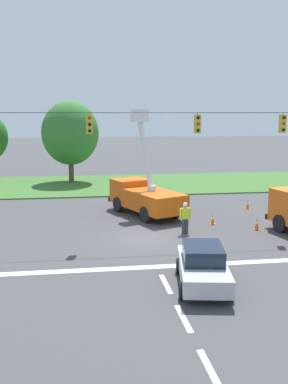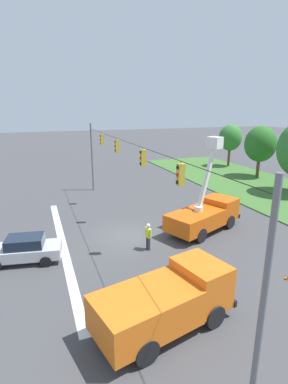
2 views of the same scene
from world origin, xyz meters
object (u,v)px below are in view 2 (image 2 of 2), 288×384
at_px(road_worker, 148,235).
at_px(tree_far_west, 230,138).
at_px(utility_truck_support_near, 167,300).
at_px(traffic_cone_mid_left, 191,255).
at_px(traffic_cone_foreground_left, 183,278).
at_px(tree_west, 260,144).
at_px(sedan_silver, 24,249).
at_px(utility_truck_bucket_lift, 205,213).

bearing_deg(road_worker, tree_far_west, 135.26).
relative_size(utility_truck_support_near, traffic_cone_mid_left, 10.29).
distance_m(utility_truck_support_near, road_worker, 7.03).
distance_m(tree_far_west, traffic_cone_foreground_left, 33.75).
relative_size(tree_west, utility_truck_support_near, 1.04).
bearing_deg(sedan_silver, traffic_cone_mid_left, 70.85).
bearing_deg(sedan_silver, tree_west, 115.22).
bearing_deg(tree_far_west, utility_truck_bucket_lift, -39.17).
height_order(road_worker, traffic_cone_foreground_left, road_worker).
xyz_separation_m(utility_truck_bucket_lift, road_worker, (1.50, -5.03, -0.32)).
relative_size(utility_truck_bucket_lift, traffic_cone_foreground_left, 9.99).
distance_m(sedan_silver, traffic_cone_mid_left, 9.83).
relative_size(tree_west, traffic_cone_foreground_left, 9.64).
bearing_deg(utility_truck_bucket_lift, tree_far_west, 140.83).
relative_size(tree_far_west, traffic_cone_mid_left, 10.27).
relative_size(tree_far_west, sedan_silver, 1.39).
height_order(tree_far_west, sedan_silver, tree_far_west).
distance_m(utility_truck_bucket_lift, road_worker, 5.26).
bearing_deg(utility_truck_support_near, traffic_cone_mid_left, 141.57).
distance_m(utility_truck_bucket_lift, sedan_silver, 12.44).
bearing_deg(tree_west, utility_truck_bucket_lift, -50.72).
xyz_separation_m(tree_west, utility_truck_bucket_lift, (12.80, -15.65, -2.97)).
xyz_separation_m(tree_west, utility_truck_support_near, (21.09, -22.48, -3.03)).
relative_size(tree_far_west, utility_truck_bucket_lift, 0.93).
bearing_deg(traffic_cone_foreground_left, tree_west, 132.26).
relative_size(utility_truck_bucket_lift, traffic_cone_mid_left, 11.04).
bearing_deg(utility_truck_support_near, tree_west, 133.16).
bearing_deg(sedan_silver, tree_far_west, 125.51).
height_order(utility_truck_bucket_lift, sedan_silver, utility_truck_bucket_lift).
distance_m(tree_west, traffic_cone_mid_left, 25.30).
bearing_deg(road_worker, traffic_cone_mid_left, 41.25).
bearing_deg(traffic_cone_foreground_left, sedan_silver, -124.91).
bearing_deg(road_worker, traffic_cone_foreground_left, 3.45).
bearing_deg(traffic_cone_mid_left, utility_truck_support_near, -38.43).
bearing_deg(road_worker, utility_truck_support_near, -14.83).
bearing_deg(traffic_cone_mid_left, tree_far_west, 140.57).
height_order(tree_west, road_worker, tree_west).
height_order(tree_far_west, road_worker, tree_far_west).
bearing_deg(tree_west, sedan_silver, -64.78).
distance_m(utility_truck_bucket_lift, traffic_cone_mid_left, 4.93).
distance_m(tree_west, utility_truck_bucket_lift, 20.44).
bearing_deg(utility_truck_support_near, road_worker, 165.17).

